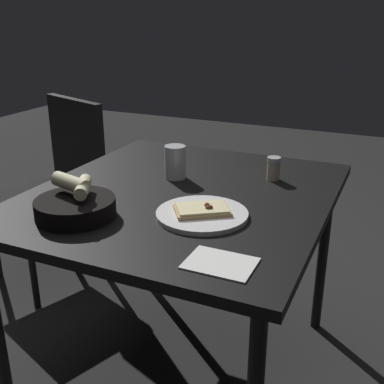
{
  "coord_description": "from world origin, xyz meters",
  "views": [
    {
      "loc": [
        -0.63,
        1.31,
        1.26
      ],
      "look_at": [
        -0.07,
        0.07,
        0.74
      ],
      "focal_mm": 44.88,
      "sensor_mm": 36.0,
      "label": 1
    }
  ],
  "objects_px": {
    "pepper_shaker": "(273,170)",
    "bread_basket": "(75,205)",
    "pizza_plate": "(202,213)",
    "chair_near": "(58,180)",
    "beer_glass": "(175,163)",
    "dining_table": "(182,209)"
  },
  "relations": [
    {
      "from": "chair_near",
      "to": "bread_basket",
      "type": "bearing_deg",
      "value": 133.14
    },
    {
      "from": "beer_glass",
      "to": "chair_near",
      "type": "distance_m",
      "value": 0.86
    },
    {
      "from": "pizza_plate",
      "to": "bread_basket",
      "type": "height_order",
      "value": "bread_basket"
    },
    {
      "from": "dining_table",
      "to": "pepper_shaker",
      "type": "xyz_separation_m",
      "value": [
        -0.24,
        -0.24,
        0.1
      ]
    },
    {
      "from": "pepper_shaker",
      "to": "chair_near",
      "type": "bearing_deg",
      "value": -8.58
    },
    {
      "from": "bread_basket",
      "to": "pepper_shaker",
      "type": "xyz_separation_m",
      "value": [
        -0.43,
        -0.54,
        0.0
      ]
    },
    {
      "from": "bread_basket",
      "to": "chair_near",
      "type": "bearing_deg",
      "value": -46.86
    },
    {
      "from": "pizza_plate",
      "to": "chair_near",
      "type": "height_order",
      "value": "chair_near"
    },
    {
      "from": "dining_table",
      "to": "chair_near",
      "type": "height_order",
      "value": "chair_near"
    },
    {
      "from": "pepper_shaker",
      "to": "chair_near",
      "type": "xyz_separation_m",
      "value": [
        1.09,
        -0.16,
        -0.25
      ]
    },
    {
      "from": "beer_glass",
      "to": "dining_table",
      "type": "bearing_deg",
      "value": 124.91
    },
    {
      "from": "pepper_shaker",
      "to": "chair_near",
      "type": "height_order",
      "value": "chair_near"
    },
    {
      "from": "pepper_shaker",
      "to": "chair_near",
      "type": "relative_size",
      "value": 0.09
    },
    {
      "from": "bread_basket",
      "to": "pepper_shaker",
      "type": "distance_m",
      "value": 0.69
    },
    {
      "from": "dining_table",
      "to": "pepper_shaker",
      "type": "relative_size",
      "value": 12.84
    },
    {
      "from": "pizza_plate",
      "to": "pepper_shaker",
      "type": "relative_size",
      "value": 3.27
    },
    {
      "from": "pizza_plate",
      "to": "pepper_shaker",
      "type": "bearing_deg",
      "value": -104.02
    },
    {
      "from": "pizza_plate",
      "to": "chair_near",
      "type": "distance_m",
      "value": 1.16
    },
    {
      "from": "pizza_plate",
      "to": "dining_table",
      "type": "bearing_deg",
      "value": -48.4
    },
    {
      "from": "bread_basket",
      "to": "chair_near",
      "type": "xyz_separation_m",
      "value": [
        0.66,
        -0.71,
        -0.25
      ]
    },
    {
      "from": "dining_table",
      "to": "pizza_plate",
      "type": "height_order",
      "value": "pizza_plate"
    },
    {
      "from": "pepper_shaker",
      "to": "bread_basket",
      "type": "bearing_deg",
      "value": 51.76
    }
  ]
}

